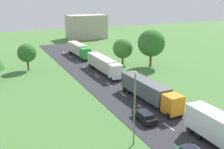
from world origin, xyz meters
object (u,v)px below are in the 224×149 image
Objects in this scene: truck_second at (148,90)px; tree_elm at (123,48)px; tree_birch at (151,43)px; distant_building at (86,27)px; truck_fourth at (79,49)px; lamppost_second at (135,106)px; car_third at (145,116)px; truck_third at (103,64)px; tree_pine at (27,53)px.

tree_elm reaches higher than truck_second.
distant_building reaches higher than tree_birch.
truck_fourth is 1.40× the size of tree_birch.
truck_fourth is at bearing 79.27° from lamppost_second.
truck_fourth reaches higher than car_third.
lamppost_second is at bearing -126.67° from tree_birch.
tree_birch is 50.59m from distant_building.
truck_second is 37.62m from truck_fourth.
tree_elm is 45.94m from distant_building.
truck_second is at bearing -90.37° from truck_third.
lamppost_second is (-4.40, -4.52, 4.24)m from car_third.
tree_birch is at bearing -0.16° from truck_third.
lamppost_second is at bearing -134.25° from car_third.
car_third is 0.48× the size of lamppost_second.
car_third is 32.22m from tree_elm.
tree_birch is at bearing 54.92° from car_third.
truck_second is 23.22m from tree_birch.
tree_elm is at bearing 33.54° from truck_third.
truck_fourth is 34.84m from distant_building.
tree_elm is 0.43× the size of distant_building.
tree_birch reaches higher than tree_elm.
distant_building reaches higher than truck_fourth.
truck_fourth is 0.83× the size of distant_building.
tree_elm is (7.39, -13.66, 2.02)m from truck_fourth.
truck_second is 0.99× the size of truck_third.
distant_building reaches higher than car_third.
tree_birch reaches higher than truck_fourth.
tree_elm is at bearing -61.57° from truck_fourth.
truck_second is 3.35× the size of car_third.
tree_pine reaches higher than truck_fourth.
tree_birch reaches higher than truck_second.
truck_second is at bearing -107.94° from tree_elm.
tree_birch is at bearing -18.87° from tree_pine.
distant_building reaches higher than lamppost_second.
tree_birch is (12.97, 18.87, 3.90)m from truck_second.
distant_building is at bearing 88.44° from tree_birch.
truck_third is 0.93× the size of distant_building.
tree_pine is at bearing 99.62° from lamppost_second.
car_third is 0.64× the size of tree_elm.
truck_third is at bearing -31.99° from tree_pine.
distant_building is at bearing 66.26° from truck_fourth.
tree_elm is at bearing 72.06° from truck_second.
tree_pine reaches higher than truck_second.
tree_pine reaches higher than truck_third.
lamppost_second is 36.31m from tree_birch.
truck_second is 25.27m from tree_elm.
truck_third reaches higher than car_third.
tree_birch is 1.38× the size of tree_elm.
distant_building is at bearing 78.32° from truck_second.
tree_birch is (12.85, -0.04, 3.86)m from truck_third.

